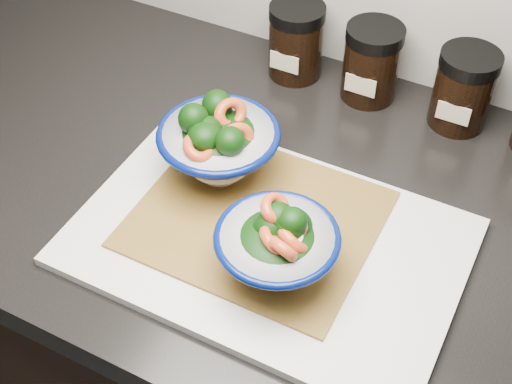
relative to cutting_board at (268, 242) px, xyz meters
The scene contains 8 objects.
countertop 0.18m from the cutting_board, 28.26° to the left, with size 3.50×0.60×0.04m, color black.
cutting_board is the anchor object (origin of this frame).
bamboo_mat 0.03m from the cutting_board, 142.25° to the left, with size 0.28×0.24×0.00m, color olive.
bowl_left 0.14m from the cutting_board, 146.66° to the left, with size 0.15×0.15×0.11m.
bowl_right 0.07m from the cutting_board, 51.48° to the right, with size 0.14×0.14×0.10m.
spice_jar_a 0.35m from the cutting_board, 109.85° to the left, with size 0.08×0.08×0.11m.
spice_jar_b 0.33m from the cutting_board, 89.89° to the left, with size 0.08×0.08×0.11m.
spice_jar_c 0.35m from the cutting_board, 67.68° to the left, with size 0.08×0.08×0.11m.
Camera 1 is at (0.08, 0.88, 1.55)m, focal length 50.00 mm.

